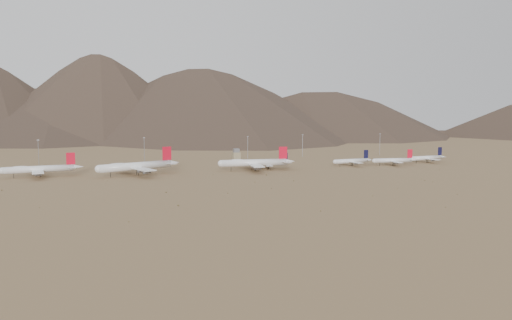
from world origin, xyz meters
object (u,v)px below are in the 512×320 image
object	(u,v)px
widebody_west	(39,169)
narrowbody_a	(269,164)
control_tower	(236,155)
narrowbody_b	(352,161)
widebody_centre	(136,166)
widebody_east	(254,163)

from	to	relation	value
widebody_west	narrowbody_a	distance (m)	195.14
control_tower	narrowbody_b	bearing A→B (deg)	-44.54
widebody_centre	narrowbody_a	size ratio (longest dim) A/B	1.64
control_tower	widebody_centre	bearing A→B (deg)	-138.60
widebody_centre	widebody_east	distance (m)	102.32
widebody_centre	widebody_east	xyz separation A→B (m)	(102.31, 0.87, -0.52)
widebody_east	narrowbody_a	world-z (taller)	widebody_east
widebody_west	widebody_east	xyz separation A→B (m)	(177.82, -12.11, 0.71)
widebody_west	widebody_east	bearing A→B (deg)	-10.76
widebody_centre	control_tower	xyz separation A→B (m)	(112.35, 99.05, -2.42)
narrowbody_a	widebody_east	bearing A→B (deg)	-139.37
narrowbody_b	narrowbody_a	bearing A→B (deg)	170.57
widebody_east	widebody_west	bearing A→B (deg)	-179.58
widebody_east	narrowbody_b	xyz separation A→B (m)	(101.76, 7.92, -2.39)
widebody_west	widebody_centre	size ratio (longest dim) A/B	0.89
narrowbody_b	widebody_west	bearing A→B (deg)	171.78
widebody_west	control_tower	distance (m)	206.64
widebody_east	narrowbody_b	bearing A→B (deg)	8.76
widebody_west	narrowbody_a	bearing A→B (deg)	-7.19
widebody_centre	narrowbody_b	world-z (taller)	widebody_centre
narrowbody_a	control_tower	size ratio (longest dim) A/B	3.62
widebody_west	narrowbody_a	world-z (taller)	widebody_west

